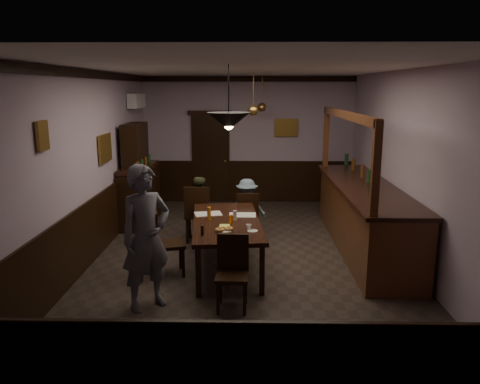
{
  "coord_description": "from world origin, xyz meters",
  "views": [
    {
      "loc": [
        0.03,
        -7.18,
        2.7
      ],
      "look_at": [
        -0.11,
        -0.17,
        1.15
      ],
      "focal_mm": 35.0,
      "sensor_mm": 36.0,
      "label": 1
    }
  ],
  "objects_px": {
    "person_seated_right": "(247,208)",
    "chair_near": "(232,268)",
    "coffee_cup": "(249,227)",
    "soda_can": "(231,219)",
    "sideboard": "(139,184)",
    "pendant_brass_mid": "(253,110)",
    "bar_counter": "(364,215)",
    "person_seated_left": "(198,207)",
    "pendant_iron": "(229,121)",
    "person_standing": "(146,238)",
    "dining_table": "(227,225)",
    "chair_side": "(164,239)",
    "pendant_brass_far": "(262,107)",
    "chair_far_left": "(198,211)",
    "chair_far_right": "(248,214)"
  },
  "relations": [
    {
      "from": "person_seated_right",
      "to": "chair_near",
      "type": "bearing_deg",
      "value": 88.18
    },
    {
      "from": "coffee_cup",
      "to": "soda_can",
      "type": "xyz_separation_m",
      "value": [
        -0.26,
        0.35,
        0.01
      ]
    },
    {
      "from": "sideboard",
      "to": "pendant_brass_mid",
      "type": "xyz_separation_m",
      "value": [
        2.31,
        -0.24,
        1.48
      ]
    },
    {
      "from": "bar_counter",
      "to": "pendant_brass_mid",
      "type": "bearing_deg",
      "value": 147.08
    },
    {
      "from": "person_seated_left",
      "to": "pendant_iron",
      "type": "height_order",
      "value": "pendant_iron"
    },
    {
      "from": "pendant_brass_mid",
      "to": "person_seated_right",
      "type": "bearing_deg",
      "value": -100.63
    },
    {
      "from": "person_standing",
      "to": "bar_counter",
      "type": "xyz_separation_m",
      "value": [
        3.23,
        2.31,
        -0.32
      ]
    },
    {
      "from": "person_seated_left",
      "to": "soda_can",
      "type": "bearing_deg",
      "value": 111.76
    },
    {
      "from": "dining_table",
      "to": "soda_can",
      "type": "height_order",
      "value": "soda_can"
    },
    {
      "from": "chair_side",
      "to": "pendant_iron",
      "type": "relative_size",
      "value": 1.22
    },
    {
      "from": "dining_table",
      "to": "bar_counter",
      "type": "bearing_deg",
      "value": 22.63
    },
    {
      "from": "chair_near",
      "to": "bar_counter",
      "type": "relative_size",
      "value": 0.22
    },
    {
      "from": "person_seated_right",
      "to": "sideboard",
      "type": "distance_m",
      "value": 2.37
    },
    {
      "from": "person_standing",
      "to": "pendant_brass_far",
      "type": "height_order",
      "value": "pendant_brass_far"
    },
    {
      "from": "chair_side",
      "to": "pendant_iron",
      "type": "bearing_deg",
      "value": -131.88
    },
    {
      "from": "bar_counter",
      "to": "chair_far_left",
      "type": "bearing_deg",
      "value": 174.94
    },
    {
      "from": "dining_table",
      "to": "chair_far_left",
      "type": "bearing_deg",
      "value": 115.37
    },
    {
      "from": "bar_counter",
      "to": "coffee_cup",
      "type": "bearing_deg",
      "value": -143.66
    },
    {
      "from": "person_seated_right",
      "to": "pendant_brass_mid",
      "type": "xyz_separation_m",
      "value": [
        0.11,
        0.6,
        1.75
      ]
    },
    {
      "from": "chair_side",
      "to": "sideboard",
      "type": "height_order",
      "value": "sideboard"
    },
    {
      "from": "chair_far_right",
      "to": "pendant_brass_far",
      "type": "distance_m",
      "value": 2.98
    },
    {
      "from": "person_standing",
      "to": "pendant_iron",
      "type": "height_order",
      "value": "pendant_iron"
    },
    {
      "from": "chair_far_right",
      "to": "chair_side",
      "type": "bearing_deg",
      "value": 52.65
    },
    {
      "from": "person_standing",
      "to": "soda_can",
      "type": "distance_m",
      "value": 1.57
    },
    {
      "from": "chair_far_right",
      "to": "person_seated_left",
      "type": "bearing_deg",
      "value": -11.73
    },
    {
      "from": "chair_far_left",
      "to": "bar_counter",
      "type": "relative_size",
      "value": 0.25
    },
    {
      "from": "chair_far_right",
      "to": "bar_counter",
      "type": "relative_size",
      "value": 0.22
    },
    {
      "from": "chair_near",
      "to": "sideboard",
      "type": "height_order",
      "value": "sideboard"
    },
    {
      "from": "coffee_cup",
      "to": "bar_counter",
      "type": "xyz_separation_m",
      "value": [
        1.97,
        1.45,
        -0.21
      ]
    },
    {
      "from": "soda_can",
      "to": "sideboard",
      "type": "xyz_separation_m",
      "value": [
        -1.97,
        2.56,
        0.01
      ]
    },
    {
      "from": "sideboard",
      "to": "coffee_cup",
      "type": "bearing_deg",
      "value": -52.52
    },
    {
      "from": "person_seated_left",
      "to": "bar_counter",
      "type": "height_order",
      "value": "bar_counter"
    },
    {
      "from": "chair_near",
      "to": "person_seated_right",
      "type": "bearing_deg",
      "value": 88.59
    },
    {
      "from": "chair_side",
      "to": "person_standing",
      "type": "height_order",
      "value": "person_standing"
    },
    {
      "from": "dining_table",
      "to": "pendant_brass_far",
      "type": "xyz_separation_m",
      "value": [
        0.61,
        3.66,
        1.61
      ]
    },
    {
      "from": "chair_near",
      "to": "pendant_brass_mid",
      "type": "xyz_separation_m",
      "value": [
        0.28,
        3.5,
        1.79
      ]
    },
    {
      "from": "soda_can",
      "to": "dining_table",
      "type": "bearing_deg",
      "value": 117.69
    },
    {
      "from": "chair_far_right",
      "to": "chair_near",
      "type": "bearing_deg",
      "value": 85.87
    },
    {
      "from": "pendant_brass_mid",
      "to": "pendant_brass_far",
      "type": "distance_m",
      "value": 1.49
    },
    {
      "from": "chair_side",
      "to": "person_seated_right",
      "type": "height_order",
      "value": "person_seated_right"
    },
    {
      "from": "bar_counter",
      "to": "pendant_brass_mid",
      "type": "distance_m",
      "value": 2.83
    },
    {
      "from": "dining_table",
      "to": "person_seated_right",
      "type": "bearing_deg",
      "value": 79.3
    },
    {
      "from": "pendant_brass_mid",
      "to": "soda_can",
      "type": "bearing_deg",
      "value": -98.31
    },
    {
      "from": "dining_table",
      "to": "chair_far_left",
      "type": "xyz_separation_m",
      "value": [
        -0.58,
        1.22,
        -0.12
      ]
    },
    {
      "from": "dining_table",
      "to": "pendant_iron",
      "type": "height_order",
      "value": "pendant_iron"
    },
    {
      "from": "chair_side",
      "to": "soda_can",
      "type": "bearing_deg",
      "value": -95.67
    },
    {
      "from": "chair_far_left",
      "to": "coffee_cup",
      "type": "xyz_separation_m",
      "value": [
        0.91,
        -1.7,
        0.23
      ]
    },
    {
      "from": "person_seated_left",
      "to": "bar_counter",
      "type": "relative_size",
      "value": 0.27
    },
    {
      "from": "chair_far_left",
      "to": "chair_side",
      "type": "height_order",
      "value": "chair_far_left"
    },
    {
      "from": "chair_far_right",
      "to": "bar_counter",
      "type": "xyz_separation_m",
      "value": [
        1.99,
        -0.35,
        0.1
      ]
    }
  ]
}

